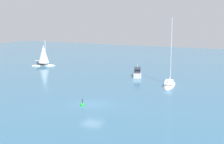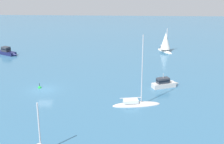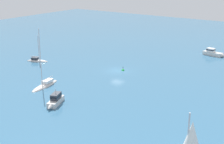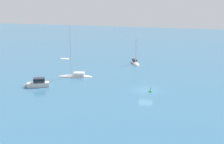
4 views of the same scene
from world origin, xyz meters
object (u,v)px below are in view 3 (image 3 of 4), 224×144
at_px(sailboat, 37,61).
at_px(cabin_cruiser, 213,53).
at_px(channel_buoy, 123,70).
at_px(yacht, 192,142).
at_px(ketch, 45,85).
at_px(motor_cruiser, 55,100).

xyz_separation_m(sailboat, cabin_cruiser, (-28.30, 31.27, 0.50)).
distance_m(cabin_cruiser, channel_buoy, 25.59).
height_order(sailboat, channel_buoy, sailboat).
height_order(yacht, cabin_cruiser, yacht).
xyz_separation_m(ketch, yacht, (7.85, 30.89, 1.98)).
distance_m(motor_cruiser, yacht, 23.58).
relative_size(sailboat, yacht, 1.07).
xyz_separation_m(sailboat, motor_cruiser, (15.85, 21.17, 0.54)).
height_order(ketch, sailboat, ketch).
bearing_deg(cabin_cruiser, sailboat, -128.53).
height_order(ketch, yacht, ketch).
bearing_deg(yacht, ketch, -45.65).
distance_m(motor_cruiser, channel_buoy, 21.25).
bearing_deg(motor_cruiser, yacht, 61.22).
relative_size(ketch, cabin_cruiser, 1.86).
bearing_deg(ketch, sailboat, -138.03).
xyz_separation_m(motor_cruiser, yacht, (2.77, 23.37, 1.44)).
xyz_separation_m(sailboat, yacht, (18.61, 44.54, 1.99)).
bearing_deg(sailboat, ketch, -60.93).
height_order(motor_cruiser, channel_buoy, motor_cruiser).
height_order(ketch, motor_cruiser, ketch).
bearing_deg(channel_buoy, motor_cruiser, 3.27).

